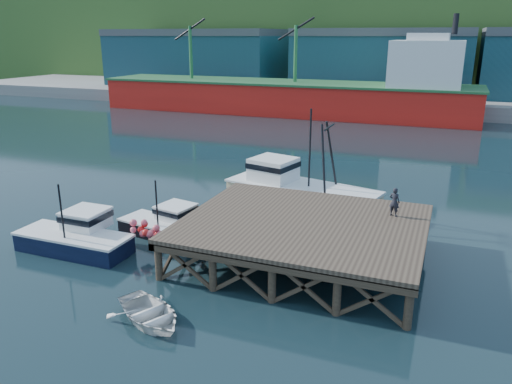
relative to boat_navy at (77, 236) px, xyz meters
The scene contains 12 objects.
ground 7.06m from the boat_navy, 28.38° to the left, with size 300.00×300.00×0.00m, color black.
wharf 12.14m from the boat_navy, 15.09° to the left, with size 12.00×10.00×2.62m.
far_quay 73.59m from the boat_navy, 85.19° to the left, with size 160.00×40.00×2.00m, color gray.
warehouse_left 74.39m from the boat_navy, 112.87° to the left, with size 32.00×16.00×9.00m, color #184952.
warehouse_mid 68.85m from the boat_navy, 84.84° to the left, with size 28.00×16.00×9.00m, color #184952.
cargo_ship 51.45m from the boat_navy, 92.56° to the left, with size 55.50×10.00×13.75m.
hillside 104.02m from the boat_navy, 86.58° to the left, with size 220.00×50.00×22.00m, color #2D511E.
boat_navy is the anchor object (origin of this frame).
boat_black 5.00m from the boat_navy, 46.43° to the left, with size 5.95×4.94×3.50m.
trawler 14.06m from the boat_navy, 49.02° to the left, with size 10.67×5.87×6.77m.
dinghy 8.96m from the boat_navy, 31.71° to the right, with size 2.68×3.75×0.78m, color silver.
dockworker 16.98m from the boat_navy, 20.06° to the left, with size 0.56×0.37×1.53m, color black.
Camera 1 is at (11.98, -22.96, 11.14)m, focal length 35.00 mm.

